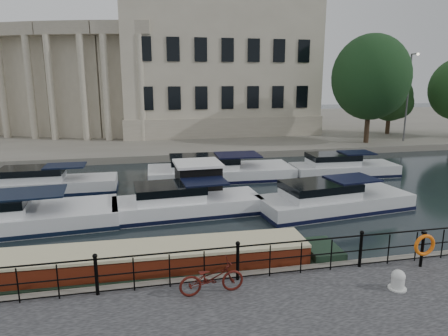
{
  "coord_description": "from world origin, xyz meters",
  "views": [
    {
      "loc": [
        -2.68,
        -12.79,
        6.41
      ],
      "look_at": [
        0.5,
        2.0,
        3.0
      ],
      "focal_mm": 32.0,
      "sensor_mm": 36.0,
      "label": 1
    }
  ],
  "objects_px": {
    "life_ring_post": "(424,246)",
    "harbour_hut": "(198,184)",
    "bicycle": "(212,277)",
    "narrowboat": "(139,272)",
    "mooring_bollard": "(398,280)"
  },
  "relations": [
    {
      "from": "life_ring_post",
      "to": "harbour_hut",
      "type": "relative_size",
      "value": 0.35
    },
    {
      "from": "bicycle",
      "to": "narrowboat",
      "type": "relative_size",
      "value": 0.13
    },
    {
      "from": "bicycle",
      "to": "life_ring_post",
      "type": "xyz_separation_m",
      "value": [
        6.8,
        0.13,
        0.26
      ]
    },
    {
      "from": "narrowboat",
      "to": "mooring_bollard",
      "type": "bearing_deg",
      "value": -20.56
    },
    {
      "from": "life_ring_post",
      "to": "harbour_hut",
      "type": "distance_m",
      "value": 11.68
    },
    {
      "from": "mooring_bollard",
      "to": "life_ring_post",
      "type": "distance_m",
      "value": 1.94
    },
    {
      "from": "bicycle",
      "to": "life_ring_post",
      "type": "bearing_deg",
      "value": -92.32
    },
    {
      "from": "harbour_hut",
      "to": "narrowboat",
      "type": "bearing_deg",
      "value": -112.58
    },
    {
      "from": "mooring_bollard",
      "to": "harbour_hut",
      "type": "xyz_separation_m",
      "value": [
        -4.05,
        11.22,
        0.13
      ]
    },
    {
      "from": "mooring_bollard",
      "to": "harbour_hut",
      "type": "height_order",
      "value": "harbour_hut"
    },
    {
      "from": "mooring_bollard",
      "to": "life_ring_post",
      "type": "relative_size",
      "value": 0.49
    },
    {
      "from": "bicycle",
      "to": "narrowboat",
      "type": "bearing_deg",
      "value": 40.41
    },
    {
      "from": "life_ring_post",
      "to": "narrowboat",
      "type": "distance_m",
      "value": 9.03
    },
    {
      "from": "narrowboat",
      "to": "bicycle",
      "type": "bearing_deg",
      "value": -44.53
    },
    {
      "from": "bicycle",
      "to": "mooring_bollard",
      "type": "distance_m",
      "value": 5.29
    }
  ]
}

